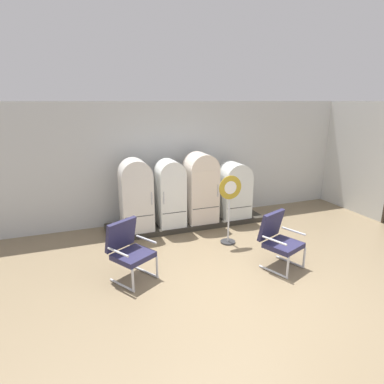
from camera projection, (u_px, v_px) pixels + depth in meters
ground at (249, 291)px, 5.19m from camera, size 12.00×10.00×0.05m
back_wall at (178, 161)px, 8.08m from camera, size 11.76×0.12×2.91m
side_wall_right at (358, 158)px, 8.59m from camera, size 0.16×2.20×2.91m
display_plinth at (187, 222)px, 7.90m from camera, size 3.83×0.95×0.11m
refrigerator_0 at (136, 193)px, 7.12m from camera, size 0.68×0.65×1.60m
refrigerator_1 at (170, 191)px, 7.39m from camera, size 0.60×0.62×1.54m
refrigerator_2 at (201, 185)px, 7.66m from camera, size 0.71×0.69×1.65m
refrigerator_3 at (234, 189)px, 7.99m from camera, size 0.71×0.66×1.37m
armchair_left at (129, 248)px, 5.40m from camera, size 0.85×0.87×1.01m
armchair_right at (279, 238)px, 5.80m from camera, size 0.80×0.84×1.01m
sign_stand at (229, 209)px, 6.70m from camera, size 0.49×0.32×1.47m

